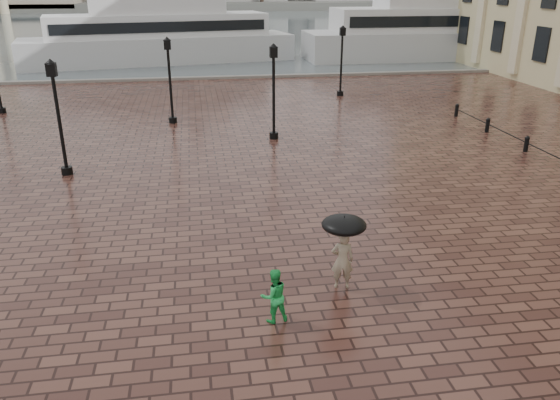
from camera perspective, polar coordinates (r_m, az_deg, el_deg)
name	(u,v)px	position (r m, az deg, el deg)	size (l,w,h in m)	color
ground	(236,292)	(13.91, -4.58, -9.54)	(300.00, 300.00, 0.00)	#391F1A
harbour_water	(195,24)	(104.10, -8.92, 17.76)	(240.00, 240.00, 0.00)	#485457
quay_edge	(203,79)	(44.45, -8.02, 12.39)	(80.00, 0.60, 0.30)	slate
far_shore	(192,3)	(171.96, -9.21, 19.66)	(300.00, 60.00, 2.00)	#4C4C47
street_lamps	(177,81)	(29.86, -10.67, 12.12)	(21.44, 14.44, 4.40)	black
adult_pedestrian	(342,260)	(13.77, 6.53, -6.27)	(0.56, 0.37, 1.54)	gray
child_pedestrian	(274,296)	(12.47, -0.64, -9.97)	(0.64, 0.50, 1.31)	green
ferry_near	(159,35)	(54.39, -12.49, 16.44)	(25.55, 10.63, 8.16)	#B9B9B9
ferry_far	(442,30)	(58.65, 16.62, 16.66)	(27.19, 6.64, 8.91)	#B9B9B9
umbrella	(344,225)	(13.34, 6.71, -2.60)	(1.10, 1.10, 1.10)	black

